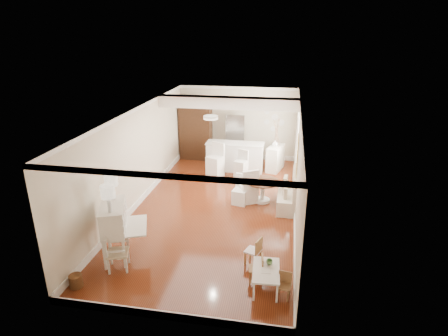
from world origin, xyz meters
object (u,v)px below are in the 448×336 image
(bar_stool_right, at_px, (241,164))
(pantry_cabinet, at_px, (196,130))
(breakfast_counter, at_px, (235,157))
(secretary_bureau, at_px, (115,231))
(wicker_basket, at_px, (76,281))
(slip_chair_far, at_px, (248,185))
(dining_table, at_px, (262,191))
(kids_chair_a, at_px, (256,268))
(bar_stool_left, at_px, (215,161))
(kids_chair_b, at_px, (253,250))
(fridge, at_px, (244,139))
(slip_chair_near, at_px, (240,190))
(kids_chair_c, at_px, (284,286))
(gustavian_armchair, at_px, (118,252))
(kids_table, at_px, (266,279))
(sideboard, at_px, (275,158))

(bar_stool_right, bearing_deg, pantry_cabinet, 160.02)
(breakfast_counter, distance_m, pantry_cabinet, 2.11)
(secretary_bureau, distance_m, wicker_basket, 1.29)
(breakfast_counter, bearing_deg, slip_chair_far, -73.32)
(dining_table, bearing_deg, breakfast_counter, 115.71)
(kids_chair_a, relative_size, bar_stool_left, 0.50)
(kids_chair_b, bearing_deg, fridge, -150.88)
(slip_chair_far, bearing_deg, kids_chair_b, 69.33)
(kids_chair_b, height_order, bar_stool_left, bar_stool_left)
(fridge, bearing_deg, slip_chair_far, -81.18)
(secretary_bureau, xyz_separation_m, slip_chair_far, (2.55, 3.39, -0.12))
(secretary_bureau, height_order, pantry_cabinet, pantry_cabinet)
(dining_table, bearing_deg, slip_chair_far, -174.71)
(secretary_bureau, height_order, slip_chair_far, secretary_bureau)
(dining_table, bearing_deg, slip_chair_near, -160.11)
(kids_chair_b, distance_m, breakfast_counter, 5.76)
(kids_chair_c, relative_size, slip_chair_near, 0.60)
(gustavian_armchair, height_order, kids_chair_b, gustavian_armchair)
(kids_chair_a, bearing_deg, fridge, -178.06)
(kids_table, xyz_separation_m, kids_chair_c, (0.36, -0.21, 0.05))
(secretary_bureau, xyz_separation_m, bar_stool_right, (2.10, 5.28, -0.17))
(slip_chair_near, relative_size, sideboard, 0.93)
(secretary_bureau, relative_size, slip_chair_far, 1.23)
(kids_table, distance_m, kids_chair_c, 0.42)
(kids_table, bearing_deg, pantry_cabinet, 113.57)
(kids_table, height_order, breakfast_counter, breakfast_counter)
(wicker_basket, distance_m, slip_chair_far, 5.38)
(secretary_bureau, xyz_separation_m, kids_chair_a, (3.16, -0.33, -0.35))
(kids_chair_a, distance_m, breakfast_counter, 6.38)
(secretary_bureau, relative_size, slip_chair_near, 1.48)
(kids_chair_a, bearing_deg, secretary_bureau, -102.98)
(wicker_basket, height_order, fridge, fridge)
(kids_chair_a, xyz_separation_m, bar_stool_right, (-1.05, 5.60, 0.17))
(bar_stool_left, bearing_deg, slip_chair_near, -37.23)
(slip_chair_near, height_order, bar_stool_left, bar_stool_left)
(slip_chair_far, xyz_separation_m, sideboard, (0.68, 2.80, -0.08))
(kids_chair_c, distance_m, fridge, 7.89)
(breakfast_counter, bearing_deg, wicker_basket, -107.01)
(kids_table, relative_size, kids_chair_c, 1.65)
(kids_chair_b, bearing_deg, kids_chair_c, 54.97)
(kids_chair_b, relative_size, dining_table, 0.66)
(kids_chair_b, xyz_separation_m, bar_stool_left, (-1.80, 4.83, 0.27))
(wicker_basket, bearing_deg, pantry_cabinet, 86.82)
(kids_chair_c, bearing_deg, kids_table, 159.12)
(secretary_bureau, distance_m, slip_chair_near, 3.98)
(kids_chair_a, relative_size, dining_table, 0.61)
(kids_chair_a, bearing_deg, kids_table, 41.47)
(kids_chair_c, relative_size, dining_table, 0.54)
(kids_chair_a, bearing_deg, dining_table, 175.43)
(kids_chair_a, relative_size, breakfast_counter, 0.29)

